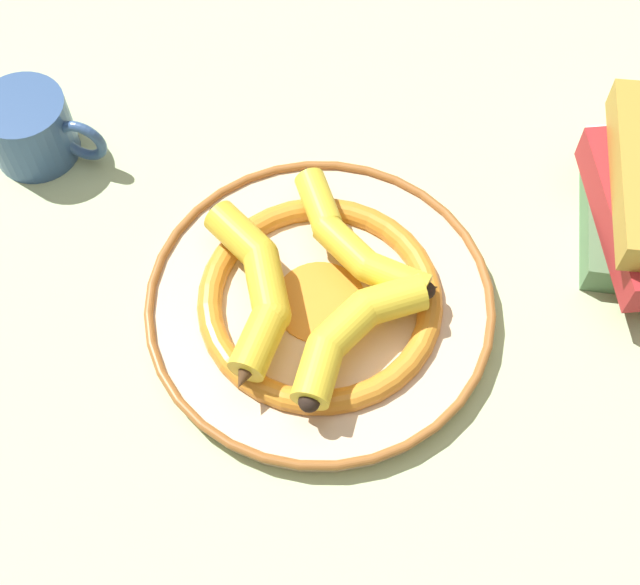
{
  "coord_description": "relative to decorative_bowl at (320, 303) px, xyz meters",
  "views": [
    {
      "loc": [
        -0.15,
        -0.4,
        0.8
      ],
      "look_at": [
        -0.03,
        0.02,
        0.04
      ],
      "focal_mm": 50.0,
      "sensor_mm": 36.0,
      "label": 1
    }
  ],
  "objects": [
    {
      "name": "ground_plane",
      "position": [
        0.03,
        -0.02,
        -0.02
      ],
      "size": [
        2.8,
        2.8,
        0.0
      ],
      "primitive_type": "plane",
      "color": "#B2C693"
    },
    {
      "name": "banana_a",
      "position": [
        0.02,
        -0.06,
        0.04
      ],
      "size": [
        0.17,
        0.11,
        0.04
      ],
      "rotation": [
        0.0,
        0.0,
        3.67
      ],
      "color": "yellow",
      "rests_on": "decorative_bowl"
    },
    {
      "name": "coffee_mug",
      "position": [
        -0.25,
        0.29,
        0.02
      ],
      "size": [
        0.13,
        0.1,
        0.08
      ],
      "rotation": [
        0.0,
        0.0,
        5.72
      ],
      "color": "#335184",
      "rests_on": "ground_plane"
    },
    {
      "name": "banana_b",
      "position": [
        -0.06,
        0.01,
        0.04
      ],
      "size": [
        0.08,
        0.21,
        0.04
      ],
      "rotation": [
        0.0,
        0.0,
        1.48
      ],
      "color": "gold",
      "rests_on": "decorative_bowl"
    },
    {
      "name": "banana_c",
      "position": [
        0.04,
        0.04,
        0.03
      ],
      "size": [
        0.1,
        0.19,
        0.03
      ],
      "rotation": [
        0.0,
        0.0,
        -1.14
      ],
      "color": "yellow",
      "rests_on": "decorative_bowl"
    },
    {
      "name": "decorative_bowl",
      "position": [
        0.0,
        0.0,
        0.0
      ],
      "size": [
        0.35,
        0.35,
        0.03
      ],
      "color": "beige",
      "rests_on": "ground_plane"
    }
  ]
}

